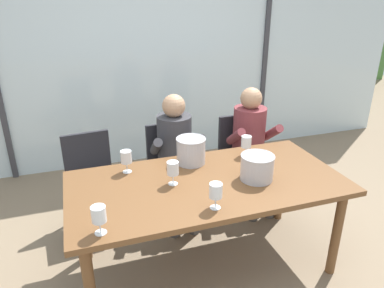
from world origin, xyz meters
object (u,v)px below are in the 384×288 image
chair_center (241,152)px  wine_glass_near_bucket (126,158)px  chair_near_curtain (91,175)px  chair_left_of_center (171,162)px  ice_bucket_secondary (257,167)px  wine_glass_spare_empty (216,192)px  person_maroon_top (252,141)px  dining_table (207,190)px  ice_bucket_primary (191,150)px  wine_glass_by_left_taster (173,169)px  wine_glass_center_pour (246,143)px  wine_glass_by_right_taster (99,215)px  person_charcoal_jacket (176,151)px

chair_center → wine_glass_near_bucket: size_ratio=5.04×
chair_near_curtain → chair_left_of_center: bearing=-4.5°
ice_bucket_secondary → wine_glass_spare_empty: bearing=-148.6°
person_maroon_top → ice_bucket_secondary: (-0.41, -0.85, 0.18)m
chair_near_curtain → dining_table: bearing=-53.9°
dining_table → chair_left_of_center: (-0.03, 0.89, -0.17)m
chair_left_of_center → ice_bucket_primary: bearing=-92.7°
ice_bucket_secondary → wine_glass_near_bucket: ice_bucket_secondary is taller
dining_table → ice_bucket_primary: ice_bucket_primary is taller
wine_glass_by_left_taster → ice_bucket_primary: bearing=51.4°
wine_glass_near_bucket → wine_glass_by_left_taster: bearing=-46.1°
chair_near_curtain → chair_center: same height
ice_bucket_primary → wine_glass_center_pour: bearing=-2.1°
chair_near_curtain → wine_glass_near_bucket: (0.26, -0.55, 0.37)m
wine_glass_near_bucket → wine_glass_by_right_taster: size_ratio=1.00×
chair_near_curtain → person_charcoal_jacket: 0.80m
chair_center → person_maroon_top: size_ratio=0.73×
wine_glass_by_left_taster → wine_glass_by_right_taster: size_ratio=1.00×
dining_table → wine_glass_by_left_taster: (-0.25, 0.04, 0.20)m
person_maroon_top → wine_glass_near_bucket: 1.37m
wine_glass_by_right_taster → wine_glass_spare_empty: size_ratio=1.00×
dining_table → wine_glass_center_pour: size_ratio=11.44×
person_maroon_top → wine_glass_near_bucket: bearing=-157.7°
chair_left_of_center → wine_glass_spare_empty: wine_glass_spare_empty is taller
person_maroon_top → chair_center: bearing=109.3°
chair_left_of_center → wine_glass_by_right_taster: bearing=-124.9°
ice_bucket_secondary → wine_glass_by_left_taster: bearing=168.5°
person_maroon_top → wine_glass_by_left_taster: bearing=-140.6°
chair_near_curtain → wine_glass_spare_empty: 1.46m
wine_glass_by_left_taster → chair_left_of_center: bearing=75.7°
wine_glass_spare_empty → wine_glass_near_bucket: bearing=123.7°
dining_table → ice_bucket_secondary: 0.40m
ice_bucket_secondary → person_charcoal_jacket: bearing=113.2°
ice_bucket_primary → wine_glass_by_right_taster: size_ratio=1.36×
ice_bucket_secondary → chair_near_curtain: bearing=139.7°
chair_near_curtain → wine_glass_spare_empty: wine_glass_spare_empty is taller
ice_bucket_secondary → wine_glass_by_right_taster: size_ratio=1.41×
chair_center → wine_glass_by_left_taster: wine_glass_by_left_taster is taller
person_charcoal_jacket → wine_glass_by_right_taster: 1.40m
chair_near_curtain → ice_bucket_primary: size_ratio=3.71×
person_charcoal_jacket → wine_glass_center_pour: 0.68m
wine_glass_by_left_taster → wine_glass_center_pour: (0.71, 0.27, 0.00)m
wine_glass_spare_empty → ice_bucket_secondary: bearing=31.4°
wine_glass_center_pour → chair_center: bearing=66.2°
chair_near_curtain → wine_glass_spare_empty: bearing=-65.8°
wine_glass_center_pour → ice_bucket_secondary: bearing=-105.5°
chair_near_curtain → person_charcoal_jacket: bearing=-14.4°
ice_bucket_primary → wine_glass_by_right_taster: (-0.78, -0.70, 0.01)m
wine_glass_spare_empty → chair_left_of_center: bearing=87.7°
person_maroon_top → ice_bucket_secondary: person_maroon_top is taller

